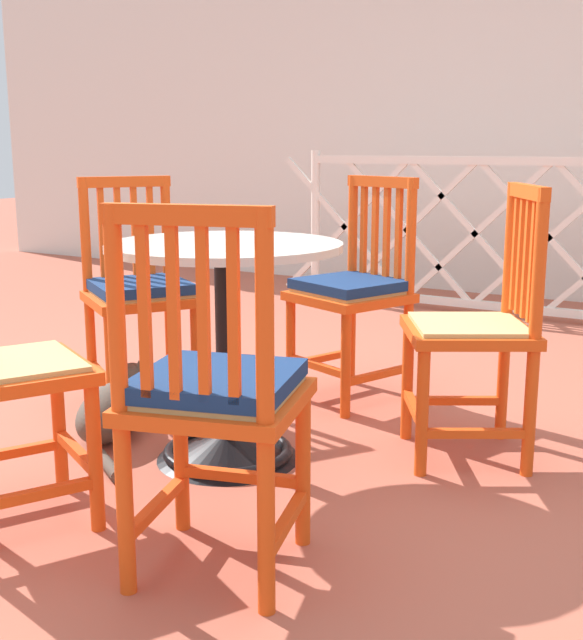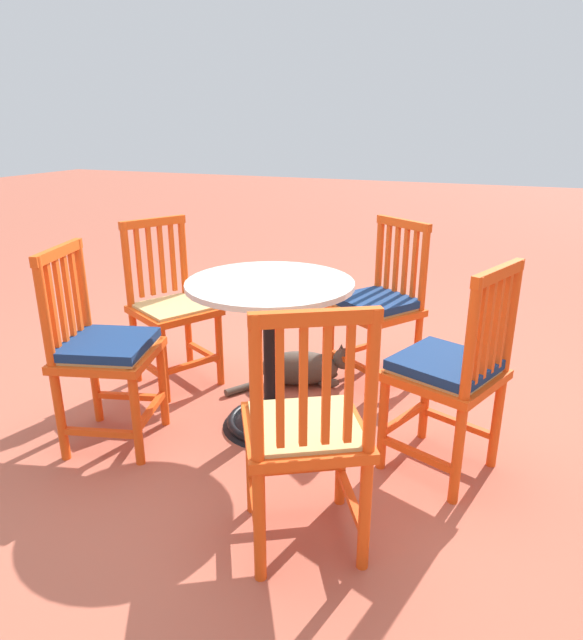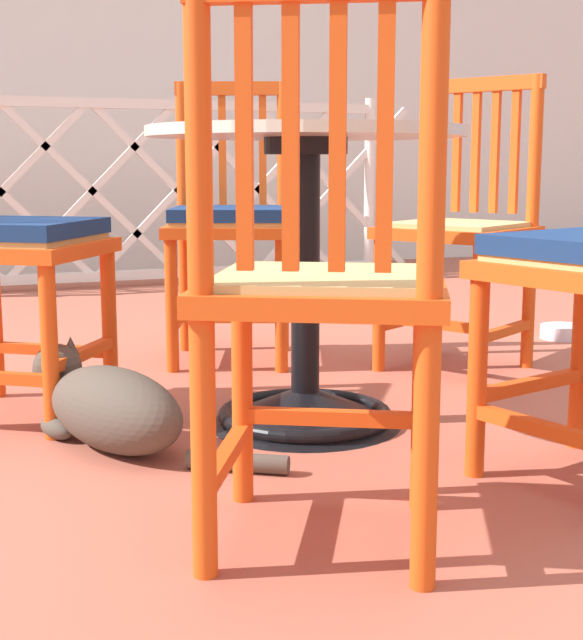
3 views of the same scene
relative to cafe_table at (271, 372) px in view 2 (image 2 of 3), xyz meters
name	(u,v)px [view 2 (image 2 of 3)]	position (x,y,z in m)	size (l,w,h in m)	color
ground_plane	(287,428)	(0.00, 0.08, -0.28)	(24.00, 24.00, 0.00)	#AD5642
cafe_table	(271,372)	(0.00, 0.00, 0.00)	(0.76, 0.76, 0.73)	black
orange_chair_tucked_in	(104,351)	(0.40, -0.63, 0.16)	(0.49, 0.49, 0.91)	#E04C14
orange_chair_near_fence	(306,435)	(0.70, 0.44, 0.15)	(0.55, 0.55, 0.91)	#E04C14
orange_chair_at_corner	(450,373)	(0.06, 0.82, 0.16)	(0.52, 0.52, 0.91)	#E04C14
orange_chair_by_planter	(378,307)	(-0.67, 0.35, 0.16)	(0.55, 0.55, 0.91)	#E04C14
orange_chair_facing_out	(172,309)	(-0.26, -0.71, 0.15)	(0.54, 0.54, 0.91)	#E04C14
tabby_cat	(306,368)	(-0.50, -0.01, -0.19)	(0.49, 0.62, 0.23)	#4C4238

